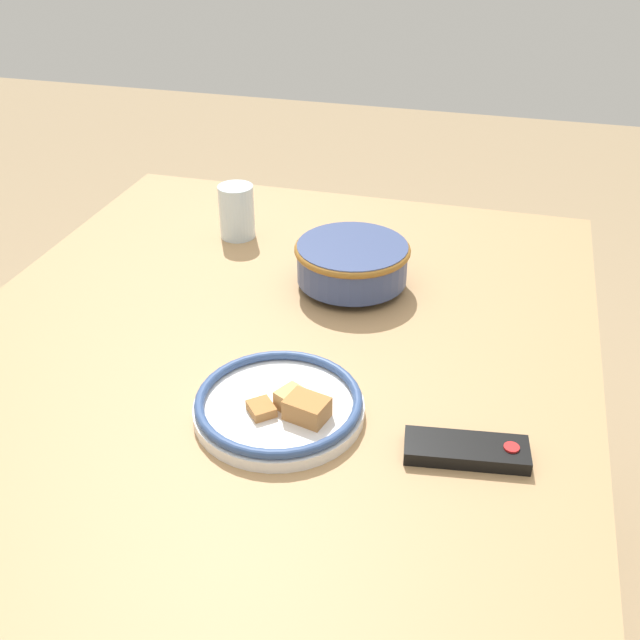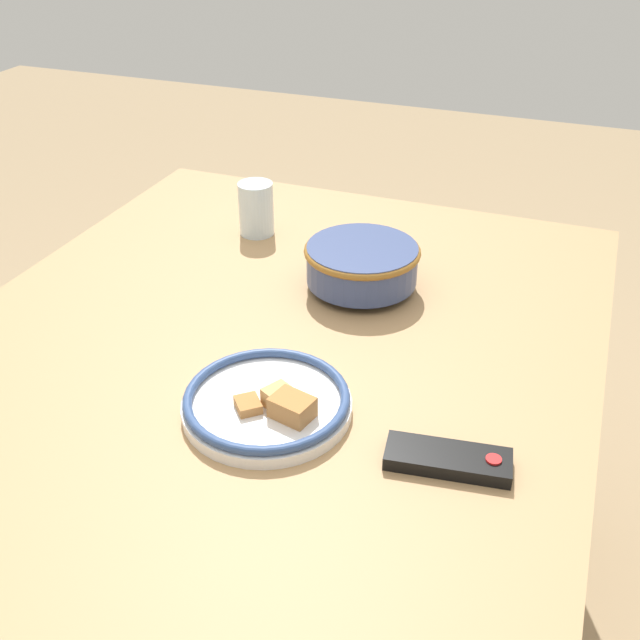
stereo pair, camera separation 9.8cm
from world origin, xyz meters
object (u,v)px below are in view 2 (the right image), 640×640
noodle_bowl (362,264)px  drinking_glass (256,209)px  tv_remote (448,459)px  food_plate (268,403)px

noodle_bowl → drinking_glass: size_ratio=1.90×
tv_remote → noodle_bowl: bearing=-156.1°
noodle_bowl → tv_remote: noodle_bowl is taller
noodle_bowl → food_plate: (0.39, -0.01, -0.03)m
food_plate → drinking_glass: 0.60m
drinking_glass → noodle_bowl: bearing=62.3°
tv_remote → drinking_glass: (-0.56, -0.53, 0.05)m
tv_remote → food_plate: bearing=-101.6°
drinking_glass → food_plate: bearing=26.3°
tv_remote → drinking_glass: drinking_glass is taller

